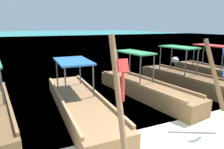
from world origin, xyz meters
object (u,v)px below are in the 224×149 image
object	(u,v)px
longtail_boat_blue_ribbon	(144,88)
mooring_buoy_near	(175,61)
longtail_boat_pink_ribbon	(223,75)
longtail_boat_red_ribbon	(80,102)
longtail_boat_green_ribbon	(188,80)

from	to	relation	value
longtail_boat_blue_ribbon	mooring_buoy_near	world-z (taller)	longtail_boat_blue_ribbon
longtail_boat_pink_ribbon	mooring_buoy_near	xyz separation A→B (m)	(1.06, 4.87, -0.07)
longtail_boat_red_ribbon	longtail_boat_blue_ribbon	world-z (taller)	longtail_boat_red_ribbon
longtail_boat_green_ribbon	longtail_boat_red_ribbon	bearing A→B (deg)	-175.16
longtail_boat_blue_ribbon	mooring_buoy_near	size ratio (longest dim) A/B	10.82
longtail_boat_blue_ribbon	longtail_boat_pink_ribbon	distance (m)	5.23
longtail_boat_pink_ribbon	longtail_boat_blue_ribbon	bearing A→B (deg)	-176.36
longtail_boat_red_ribbon	longtail_boat_green_ribbon	size ratio (longest dim) A/B	1.05
longtail_boat_blue_ribbon	longtail_boat_pink_ribbon	bearing A→B (deg)	3.64
longtail_boat_red_ribbon	mooring_buoy_near	bearing A→B (deg)	30.79
longtail_boat_red_ribbon	longtail_boat_pink_ribbon	distance (m)	8.08
longtail_boat_red_ribbon	longtail_boat_green_ribbon	bearing A→B (deg)	4.84
longtail_boat_red_ribbon	longtail_boat_green_ribbon	xyz separation A→B (m)	(5.48, 0.46, 0.05)
longtail_boat_green_ribbon	mooring_buoy_near	xyz separation A→B (m)	(3.64, 4.97, -0.08)
longtail_boat_blue_ribbon	longtail_boat_green_ribbon	xyz separation A→B (m)	(2.64, 0.24, -0.00)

